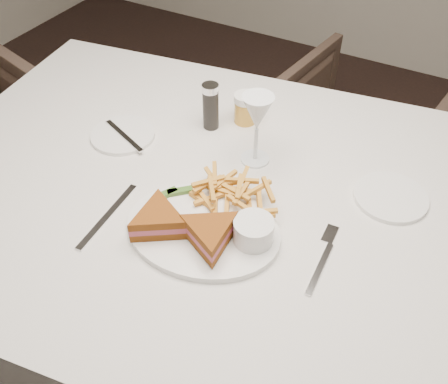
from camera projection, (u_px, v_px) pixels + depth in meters
table at (233, 294)px, 1.36m from camera, size 1.62×1.20×0.75m
chair_far at (358, 132)px, 2.00m from camera, size 0.67×0.63×0.61m
table_setting at (222, 191)px, 1.05m from camera, size 0.81×0.58×0.18m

